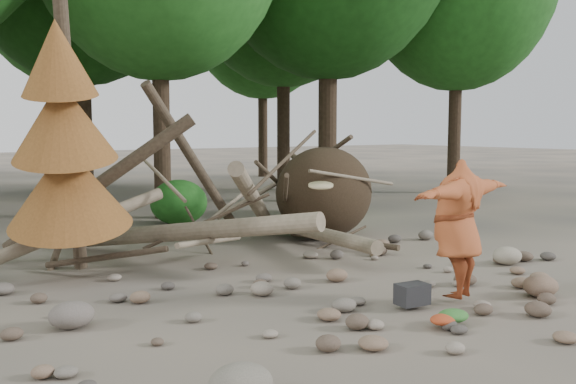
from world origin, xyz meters
TOP-DOWN VIEW (x-y plane):
  - ground at (0.00, 0.00)m, footprint 120.00×120.00m
  - deadfall_pile at (2.02, 4.24)m, footprint 8.55×5.24m
  - dead_conifer at (-3.12, 3.37)m, footprint 2.06×2.16m
  - bush_mid at (0.80, 7.80)m, footprint 1.40×1.40m
  - bush_right at (5.00, 7.00)m, footprint 2.00×2.00m
  - frisbee_thrower at (0.92, -0.81)m, footprint 3.65×1.11m
  - backpack at (0.19, -0.70)m, footprint 0.45×0.32m
  - cloth_green at (0.07, -1.50)m, footprint 0.40×0.33m
  - cloth_orange at (-0.12, -1.51)m, footprint 0.34×0.28m
  - boulder_front_left at (-3.16, -1.94)m, footprint 0.58×0.52m
  - boulder_front_right at (2.13, -1.30)m, footprint 0.52×0.47m
  - boulder_mid_right at (3.56, 0.32)m, footprint 0.53×0.47m
  - boulder_mid_left at (-3.76, 1.03)m, footprint 0.54×0.49m

SIDE VIEW (x-z plane):
  - ground at x=0.00m, z-range 0.00..0.00m
  - cloth_orange at x=-0.12m, z-range 0.00..0.12m
  - cloth_green at x=0.07m, z-range 0.00..0.15m
  - backpack at x=0.19m, z-range 0.00..0.28m
  - boulder_front_right at x=2.13m, z-range 0.00..0.31m
  - boulder_mid_right at x=3.56m, z-range 0.00..0.32m
  - boulder_mid_left at x=-3.76m, z-range 0.00..0.32m
  - boulder_front_left at x=-3.16m, z-range 0.00..0.35m
  - bush_mid at x=0.80m, z-range 0.00..1.12m
  - bush_right at x=5.00m, z-range 0.00..1.60m
  - deadfall_pile at x=2.02m, z-range -0.70..2.60m
  - frisbee_thrower at x=0.92m, z-range 0.08..1.97m
  - dead_conifer at x=-3.12m, z-range -0.06..4.29m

